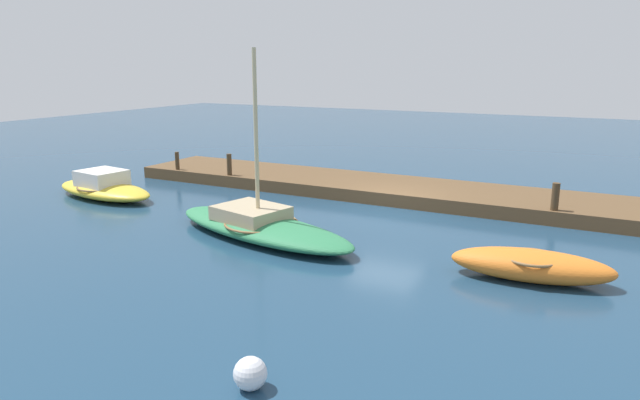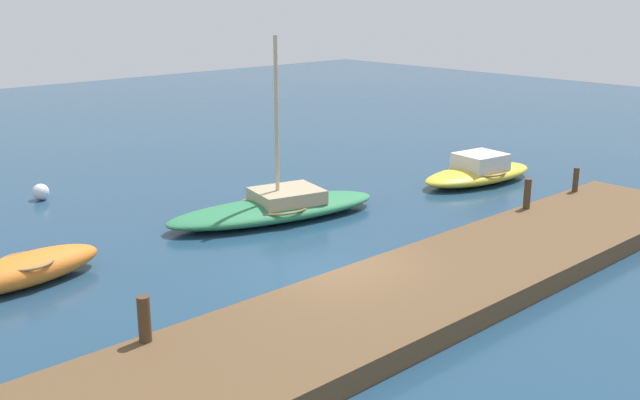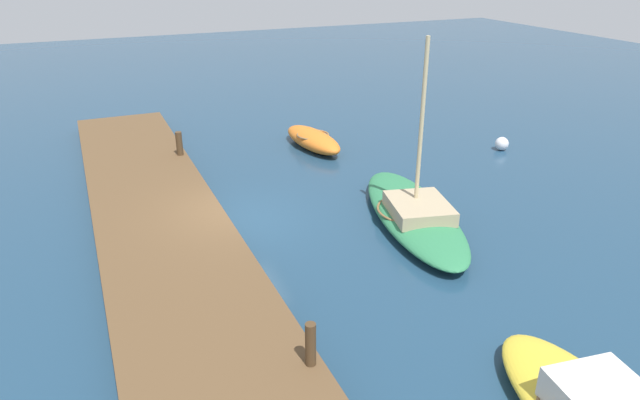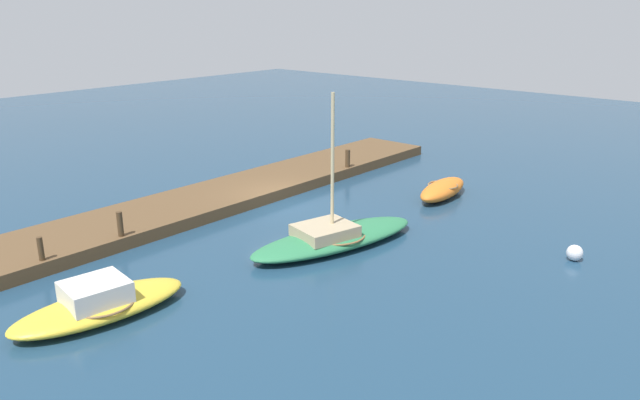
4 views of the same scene
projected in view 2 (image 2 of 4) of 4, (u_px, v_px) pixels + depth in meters
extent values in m
plane|color=navy|center=(332.00, 280.00, 18.02)|extent=(84.00, 84.00, 0.00)
cube|color=brown|center=(403.00, 298.00, 16.35)|extent=(23.95, 3.66, 0.49)
ellipsoid|color=orange|center=(27.00, 269.00, 17.68)|extent=(3.89, 1.71, 0.75)
torus|color=olive|center=(26.00, 261.00, 17.62)|extent=(1.50, 1.50, 0.07)
ellipsoid|color=gold|center=(478.00, 174.00, 27.07)|extent=(5.14, 2.57, 0.59)
torus|color=olive|center=(478.00, 170.00, 27.02)|extent=(2.25, 2.25, 0.07)
cube|color=silver|center=(480.00, 161.00, 26.99)|extent=(1.83, 1.66, 0.59)
ellipsoid|color=#2D7A4C|center=(274.00, 210.00, 22.75)|extent=(7.19, 3.68, 0.59)
torus|color=olive|center=(274.00, 205.00, 22.71)|extent=(2.67, 2.67, 0.07)
cube|color=tan|center=(287.00, 196.00, 22.86)|extent=(2.33, 2.07, 0.42)
cylinder|color=#C6B284|center=(277.00, 122.00, 22.08)|extent=(0.12, 0.12, 5.05)
cylinder|color=#47331E|center=(144.00, 319.00, 13.71)|extent=(0.24, 0.24, 0.89)
cylinder|color=#47331E|center=(527.00, 194.00, 22.08)|extent=(0.21, 0.21, 0.91)
cylinder|color=#47331E|center=(576.00, 180.00, 23.96)|extent=(0.18, 0.18, 0.79)
sphere|color=silver|center=(41.00, 192.00, 24.83)|extent=(0.55, 0.55, 0.55)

